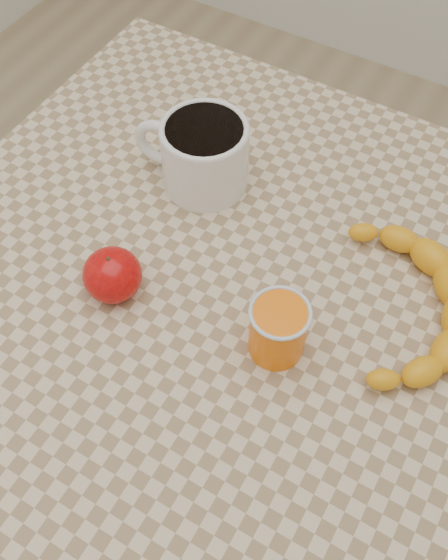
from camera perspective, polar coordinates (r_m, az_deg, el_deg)
The scene contains 6 objects.
ground at distance 1.43m, azimuth 0.00°, elevation -17.46°, with size 3.00×3.00×0.00m, color tan.
table at distance 0.82m, azimuth 0.00°, elevation -4.15°, with size 0.80×0.80×0.75m.
coffee_mug at distance 0.81m, azimuth -1.97°, elevation 11.58°, with size 0.16×0.13×0.10m.
orange_juice_glass at distance 0.67m, azimuth 4.96°, elevation -4.51°, with size 0.07×0.07×0.08m.
apple at distance 0.73m, azimuth -10.18°, elevation 0.47°, with size 0.08×0.08×0.06m.
banana at distance 0.74m, azimuth 16.60°, elevation -2.07°, with size 0.26×0.31×0.04m, color #ECA315, non-canonical shape.
Camera 1 is at (0.20, -0.35, 1.37)m, focal length 40.00 mm.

